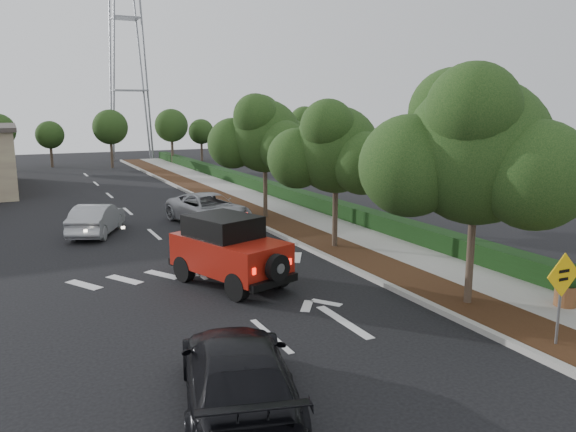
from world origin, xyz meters
TOP-DOWN VIEW (x-y plane):
  - ground at (0.00, 0.00)m, footprint 120.00×120.00m
  - curb at (4.60, 12.00)m, footprint 0.20×70.00m
  - planting_strip at (5.60, 12.00)m, footprint 1.80×70.00m
  - sidewalk at (7.50, 12.00)m, footprint 2.00×70.00m
  - hedge at (8.90, 12.00)m, footprint 0.80×70.00m
  - transmission_tower at (6.00, 48.00)m, footprint 7.00×4.00m
  - street_tree_near at (5.60, -0.50)m, footprint 3.80×3.80m
  - street_tree_mid at (5.60, 6.50)m, footprint 3.20×3.20m
  - street_tree_far at (5.60, 13.00)m, footprint 3.40×3.40m
  - red_jeep at (0.44, 4.28)m, footprint 2.92×4.27m
  - silver_suv_ahead at (2.77, 13.01)m, footprint 3.22×5.40m
  - black_suv_oncoming at (-1.88, -2.74)m, footprint 3.07×5.04m
  - silver_sedan_oncoming at (-2.16, 13.07)m, footprint 2.89×4.21m
  - speed_hump_sign at (5.40, -3.45)m, footprint 0.98×0.09m
  - terracotta_planter at (7.71, -1.86)m, footprint 0.70×0.70m

SIDE VIEW (x-z plane):
  - ground at x=0.00m, z-range 0.00..0.00m
  - transmission_tower at x=6.00m, z-range -14.00..14.00m
  - street_tree_near at x=5.60m, z-range -2.96..2.96m
  - street_tree_mid at x=5.60m, z-range -2.66..2.66m
  - street_tree_far at x=5.60m, z-range -2.81..2.81m
  - planting_strip at x=5.60m, z-range 0.00..0.12m
  - sidewalk at x=7.50m, z-range 0.00..0.12m
  - curb at x=4.60m, z-range 0.00..0.15m
  - hedge at x=8.90m, z-range 0.00..0.80m
  - silver_sedan_oncoming at x=-2.16m, z-range 0.00..1.31m
  - black_suv_oncoming at x=-1.88m, z-range 0.00..1.36m
  - silver_suv_ahead at x=2.77m, z-range 0.00..1.41m
  - terracotta_planter at x=7.71m, z-range 0.21..1.43m
  - red_jeep at x=0.44m, z-range 0.02..2.11m
  - speed_hump_sign at x=5.40m, z-range 0.40..2.50m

